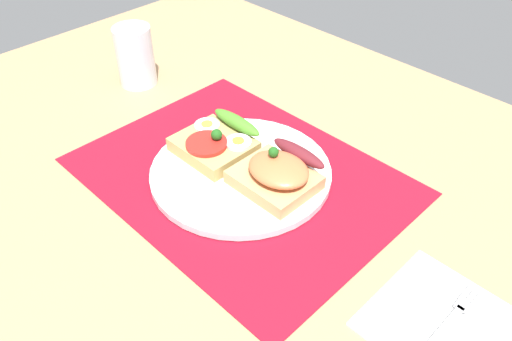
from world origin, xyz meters
TOP-DOWN VIEW (x-y plane):
  - ground_plane at (0.00, 0.00)cm, footprint 120.00×90.00cm
  - placemat at (0.00, 0.00)cm, footprint 43.85×33.17cm
  - plate at (0.00, 0.00)cm, footprint 25.20×25.20cm
  - sandwich_egg_tomato at (-5.54, 0.35)cm, footprint 10.40×10.54cm
  - sandwich_salmon at (5.79, 1.39)cm, footprint 10.47×10.22cm
  - napkin at (31.86, -1.74)cm, footprint 13.30×14.35cm
  - fork at (32.84, -1.33)cm, footprint 1.62×12.88cm
  - drinking_glass at (-31.69, 5.19)cm, footprint 6.43×6.43cm

SIDE VIEW (x-z plane):
  - ground_plane at x=0.00cm, z-range -3.20..0.00cm
  - placemat at x=0.00cm, z-range 0.00..0.30cm
  - napkin at x=31.86cm, z-range 0.00..0.60cm
  - fork at x=32.84cm, z-range 0.60..0.92cm
  - plate at x=0.00cm, z-range 0.30..1.34cm
  - sandwich_egg_tomato at x=-5.54cm, z-range 0.71..4.97cm
  - sandwich_salmon at x=5.79cm, z-range 0.54..6.04cm
  - drinking_glass at x=-31.69cm, z-range 0.00..10.41cm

